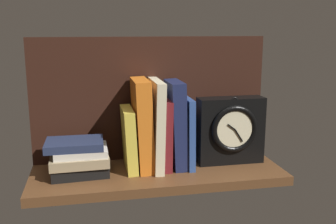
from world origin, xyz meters
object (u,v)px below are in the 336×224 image
object	(u,v)px
book_cream_twain	(155,125)
book_maroon_dawkins	(165,133)
book_navy_bierce	(176,124)
book_orange_pandolfini	(142,125)
framed_clock	(231,130)
book_yellow_seinlanguage	(129,139)
book_stack_side	(79,158)
book_blue_modern	(187,131)

from	to	relation	value
book_cream_twain	book_maroon_dawkins	world-z (taller)	book_cream_twain
book_cream_twain	book_navy_bierce	xyz separation A→B (cm)	(5.94, 0.00, -0.21)
book_orange_pandolfini	framed_clock	xyz separation A→B (cm)	(25.68, -0.73, -2.75)
book_yellow_seinlanguage	framed_clock	size ratio (longest dim) A/B	0.87
book_cream_twain	book_stack_side	bearing A→B (deg)	-176.32
book_maroon_dawkins	book_navy_bierce	distance (cm)	4.09
book_navy_bierce	book_stack_side	world-z (taller)	book_navy_bierce
book_yellow_seinlanguage	book_blue_modern	distance (cm)	16.49
book_blue_modern	book_cream_twain	bearing A→B (deg)	180.00
book_cream_twain	book_blue_modern	bearing A→B (deg)	0.00
book_yellow_seinlanguage	book_cream_twain	world-z (taller)	book_cream_twain
book_yellow_seinlanguage	book_maroon_dawkins	distance (cm)	10.13
book_orange_pandolfini	book_blue_modern	distance (cm)	12.93
book_yellow_seinlanguage	book_blue_modern	bearing A→B (deg)	0.00
book_cream_twain	book_blue_modern	world-z (taller)	book_cream_twain
book_maroon_dawkins	book_navy_bierce	bearing A→B (deg)	0.00
book_yellow_seinlanguage	book_stack_side	world-z (taller)	book_yellow_seinlanguage
book_blue_modern	book_yellow_seinlanguage	bearing A→B (deg)	180.00
book_maroon_dawkins	framed_clock	distance (cm)	19.42
book_yellow_seinlanguage	book_stack_side	bearing A→B (deg)	-174.34
book_yellow_seinlanguage	framed_clock	xyz separation A→B (cm)	(29.47, -0.73, 1.20)
book_orange_pandolfini	book_yellow_seinlanguage	bearing A→B (deg)	180.00
book_cream_twain	framed_clock	xyz separation A→B (cm)	(22.05, -0.73, -2.58)
book_maroon_dawkins	book_navy_bierce	world-z (taller)	book_navy_bierce
book_cream_twain	framed_clock	bearing A→B (deg)	-1.91
framed_clock	book_stack_side	bearing A→B (deg)	-179.17
book_orange_pandolfini	book_stack_side	bearing A→B (deg)	-175.56
book_cream_twain	book_navy_bierce	bearing A→B (deg)	0.00
book_navy_bierce	book_stack_side	distance (cm)	28.20
book_yellow_seinlanguage	book_maroon_dawkins	size ratio (longest dim) A/B	0.88
book_cream_twain	book_maroon_dawkins	distance (cm)	3.73
book_navy_bierce	book_blue_modern	bearing A→B (deg)	0.00
framed_clock	book_stack_side	size ratio (longest dim) A/B	1.20
book_yellow_seinlanguage	book_orange_pandolfini	bearing A→B (deg)	0.00
book_orange_pandolfini	book_maroon_dawkins	size ratio (longest dim) A/B	1.29
book_cream_twain	book_stack_side	size ratio (longest dim) A/B	1.50
book_yellow_seinlanguage	book_navy_bierce	distance (cm)	13.82
book_orange_pandolfini	book_cream_twain	distance (cm)	3.63
book_cream_twain	book_orange_pandolfini	bearing A→B (deg)	180.00
book_navy_bierce	book_orange_pandolfini	bearing A→B (deg)	180.00
book_cream_twain	book_yellow_seinlanguage	bearing A→B (deg)	180.00
book_maroon_dawkins	book_cream_twain	bearing A→B (deg)	180.00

